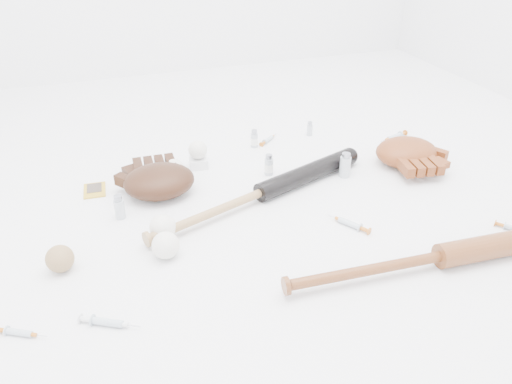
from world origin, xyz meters
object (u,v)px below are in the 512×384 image
object	(u,v)px
bat_dark	(262,192)
glove_dark	(159,181)
pedestal	(199,162)
bat_wood	(442,256)

from	to	relation	value
bat_dark	glove_dark	xyz separation A→B (m)	(-0.31, 0.15, 0.02)
bat_dark	pedestal	xyz separation A→B (m)	(-0.14, 0.30, -0.01)
bat_wood	glove_dark	world-z (taller)	glove_dark
bat_dark	bat_wood	distance (m)	0.59
bat_wood	glove_dark	bearing A→B (deg)	139.42
bat_wood	pedestal	world-z (taller)	bat_wood
bat_dark	glove_dark	size ratio (longest dim) A/B	3.17
bat_wood	bat_dark	bearing A→B (deg)	129.36
bat_wood	pedestal	bearing A→B (deg)	125.34
bat_dark	glove_dark	world-z (taller)	glove_dark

